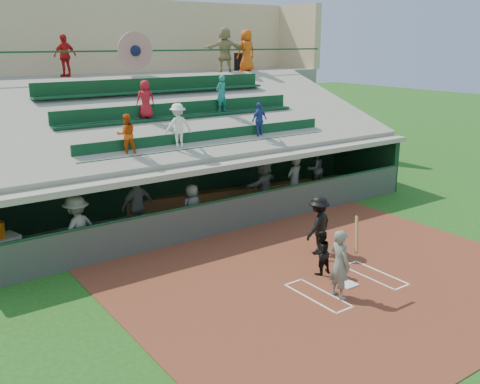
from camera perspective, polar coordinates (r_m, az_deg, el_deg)
ground at (r=14.05m, az=11.36°, el=-9.73°), size 100.00×100.00×0.00m
dirt_slab at (r=14.35m, az=9.90°, el=-9.03°), size 11.00×9.00×0.02m
home_plate at (r=14.03m, az=11.37°, el=-9.60°), size 0.43×0.43×0.03m
batters_box_chalk at (r=14.04m, az=11.37°, el=-9.65°), size 2.65×1.85×0.01m
dugout_floor at (r=18.92m, az=-3.60°, el=-2.59°), size 16.00×3.50×0.04m
concourse_slab at (r=24.24m, az=-12.22°, el=6.72°), size 20.00×3.00×4.60m
grandstand at (r=21.57m, az=-9.04°, el=5.68°), size 20.40×10.40×7.80m
batter_at_plate at (r=13.03m, az=10.62°, el=-7.52°), size 0.86×0.75×1.95m
catcher at (r=14.30m, az=8.60°, el=-6.41°), size 0.59×0.46×1.20m
home_umpire at (r=15.58m, az=8.35°, el=-3.50°), size 1.25×0.96×1.71m
dugout_bench at (r=20.01m, az=-5.36°, el=-0.84°), size 15.23×3.66×0.46m
white_table at (r=16.21m, az=-24.03°, el=-5.66°), size 1.02×0.86×0.77m
dugout_player_a at (r=15.42m, az=-16.97°, el=-3.81°), size 1.41×1.15×1.90m
dugout_player_b at (r=17.08m, az=-10.89°, el=-1.45°), size 1.17×0.61×1.91m
dugout_player_c at (r=17.27m, az=-5.12°, el=-1.67°), size 0.81×0.58×1.54m
dugout_player_d at (r=19.38m, az=2.57°, el=0.82°), size 1.81×1.15×1.87m
dugout_player_e at (r=19.66m, az=5.79°, el=1.10°), size 0.79×0.60×1.95m
dugout_player_f at (r=22.11m, az=7.96°, el=2.47°), size 0.91×0.73×1.79m
trash_bin at (r=26.63m, az=-0.03°, el=13.73°), size 0.55×0.55×0.82m
concourse_staff_a at (r=22.82m, az=-18.16°, el=13.66°), size 1.04×0.64×1.65m
concourse_staff_b at (r=25.55m, az=0.68°, el=14.84°), size 0.92×0.60×1.89m
concourse_staff_c at (r=25.17m, az=-1.65°, el=14.95°), size 1.95×1.27×2.01m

